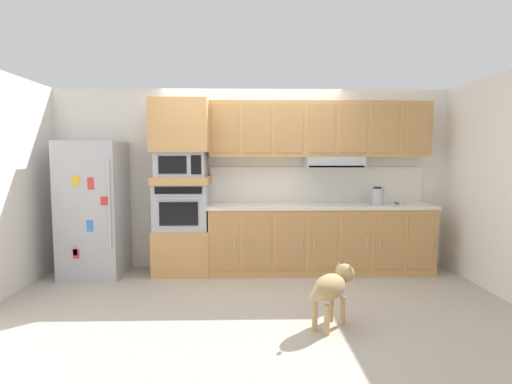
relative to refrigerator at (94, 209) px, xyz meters
name	(u,v)px	position (x,y,z in m)	size (l,w,h in m)	color
ground_plane	(253,290)	(2.09, -0.68, -0.88)	(9.60, 9.60, 0.00)	#B2A899
back_kitchen_wall	(252,179)	(2.09, 0.43, 0.37)	(6.20, 0.12, 2.50)	silver
side_panel_left	(7,184)	(-0.71, -0.68, 0.37)	(0.12, 7.10, 2.50)	silver
side_panel_right	(493,184)	(4.89, -0.68, 0.37)	(0.12, 7.10, 2.50)	white
refrigerator	(94,209)	(0.00, 0.00, 0.00)	(0.76, 0.73, 1.76)	#ADADB2
oven_base_cabinet	(183,250)	(1.15, 0.07, -0.58)	(0.74, 0.62, 0.60)	tan
built_in_oven	(182,206)	(1.15, 0.07, 0.02)	(0.70, 0.62, 0.60)	#A8AAAF
appliance_mid_shelf	(182,180)	(1.15, 0.07, 0.37)	(0.74, 0.62, 0.10)	tan
microwave	(182,164)	(1.15, 0.07, 0.58)	(0.64, 0.54, 0.32)	#A8AAAF
appliance_upper_cabinet	(181,126)	(1.15, 0.07, 1.08)	(0.74, 0.62, 0.68)	tan
lower_cabinet_run	(320,239)	(3.00, 0.07, -0.44)	(2.97, 0.63, 0.88)	tan
countertop_slab	(320,206)	(3.00, 0.07, 0.02)	(3.01, 0.64, 0.04)	silver
backsplash_panel	(317,184)	(3.00, 0.36, 0.29)	(3.01, 0.02, 0.50)	white
upper_cabinet_with_hood	(320,132)	(3.01, 0.19, 1.02)	(2.97, 0.48, 0.88)	tan
screwdriver	(398,203)	(4.06, 0.08, 0.05)	(0.13, 0.12, 0.03)	blue
electric_kettle	(377,196)	(3.76, 0.02, 0.15)	(0.17, 0.17, 0.24)	#A8AAAF
dog	(333,286)	(2.80, -1.69, -0.50)	(0.54, 0.59, 0.55)	tan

